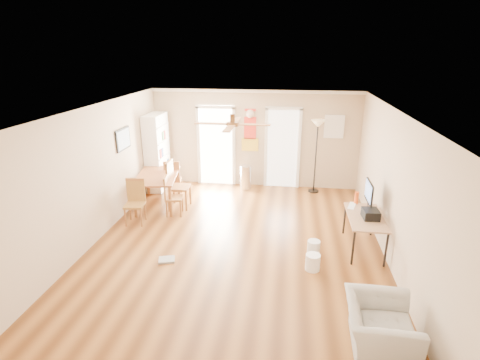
# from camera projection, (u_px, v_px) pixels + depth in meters

# --- Properties ---
(floor) EXTENTS (7.00, 7.00, 0.00)m
(floor) POSITION_uv_depth(u_px,v_px,m) (236.00, 247.00, 7.13)
(floor) COLOR brown
(floor) RESTS_ON ground
(ceiling) EXTENTS (5.50, 7.00, 0.00)m
(ceiling) POSITION_uv_depth(u_px,v_px,m) (235.00, 111.00, 6.26)
(ceiling) COLOR silver
(ceiling) RESTS_ON floor
(wall_back) EXTENTS (5.50, 0.04, 2.60)m
(wall_back) POSITION_uv_depth(u_px,v_px,m) (255.00, 139.00, 9.96)
(wall_back) COLOR beige
(wall_back) RESTS_ON floor
(wall_front) EXTENTS (5.50, 0.04, 2.60)m
(wall_front) POSITION_uv_depth(u_px,v_px,m) (180.00, 311.00, 3.43)
(wall_front) COLOR beige
(wall_front) RESTS_ON floor
(wall_left) EXTENTS (0.04, 7.00, 2.60)m
(wall_left) POSITION_uv_depth(u_px,v_px,m) (92.00, 176.00, 7.05)
(wall_left) COLOR beige
(wall_left) RESTS_ON floor
(wall_right) EXTENTS (0.04, 7.00, 2.60)m
(wall_right) POSITION_uv_depth(u_px,v_px,m) (395.00, 191.00, 6.34)
(wall_right) COLOR beige
(wall_right) RESTS_ON floor
(crown_molding) EXTENTS (5.50, 7.00, 0.08)m
(crown_molding) POSITION_uv_depth(u_px,v_px,m) (235.00, 113.00, 6.28)
(crown_molding) COLOR white
(crown_molding) RESTS_ON wall_back
(kitchen_doorway) EXTENTS (0.90, 0.10, 2.10)m
(kitchen_doorway) POSITION_uv_depth(u_px,v_px,m) (216.00, 147.00, 10.17)
(kitchen_doorway) COLOR white
(kitchen_doorway) RESTS_ON wall_back
(bathroom_doorway) EXTENTS (0.80, 0.10, 2.10)m
(bathroom_doorway) POSITION_uv_depth(u_px,v_px,m) (282.00, 149.00, 9.94)
(bathroom_doorway) COLOR white
(bathroom_doorway) RESTS_ON wall_back
(wall_decal) EXTENTS (0.46, 0.03, 1.10)m
(wall_decal) POSITION_uv_depth(u_px,v_px,m) (250.00, 130.00, 9.88)
(wall_decal) COLOR red
(wall_decal) RESTS_ON wall_back
(ac_grille) EXTENTS (0.50, 0.04, 0.60)m
(ac_grille) POSITION_uv_depth(u_px,v_px,m) (334.00, 127.00, 9.54)
(ac_grille) COLOR white
(ac_grille) RESTS_ON wall_back
(framed_poster) EXTENTS (0.04, 0.66, 0.48)m
(framed_poster) POSITION_uv_depth(u_px,v_px,m) (123.00, 139.00, 8.22)
(framed_poster) COLOR black
(framed_poster) RESTS_ON wall_left
(ceiling_fan) EXTENTS (1.24, 1.24, 0.20)m
(ceiling_fan) POSITION_uv_depth(u_px,v_px,m) (232.00, 124.00, 6.04)
(ceiling_fan) COLOR #593819
(ceiling_fan) RESTS_ON ceiling
(bookshelf) EXTENTS (0.63, 0.98, 2.01)m
(bookshelf) POSITION_uv_depth(u_px,v_px,m) (157.00, 152.00, 9.81)
(bookshelf) COLOR white
(bookshelf) RESTS_ON floor
(dining_table) EXTENTS (1.15, 1.65, 0.76)m
(dining_table) POSITION_uv_depth(u_px,v_px,m) (158.00, 190.00, 8.94)
(dining_table) COLOR #985731
(dining_table) RESTS_ON floor
(dining_chair_right_a) EXTENTS (0.48, 0.48, 1.13)m
(dining_chair_right_a) POSITION_uv_depth(u_px,v_px,m) (179.00, 185.00, 8.75)
(dining_chair_right_a) COLOR #9C6032
(dining_chair_right_a) RESTS_ON floor
(dining_chair_right_b) EXTENTS (0.43, 0.43, 0.91)m
(dining_chair_right_b) POSITION_uv_depth(u_px,v_px,m) (174.00, 196.00, 8.38)
(dining_chair_right_b) COLOR #93572F
(dining_chair_right_b) RESTS_ON floor
(dining_chair_near) EXTENTS (0.44, 0.44, 0.97)m
(dining_chair_near) POSITION_uv_depth(u_px,v_px,m) (134.00, 203.00, 7.94)
(dining_chair_near) COLOR #AA7B36
(dining_chair_near) RESTS_ON floor
(dining_chair_far) EXTENTS (0.46, 0.46, 0.95)m
(dining_chair_far) POSITION_uv_depth(u_px,v_px,m) (173.00, 178.00, 9.47)
(dining_chair_far) COLOR brown
(dining_chair_far) RESTS_ON floor
(trash_can) EXTENTS (0.35, 0.35, 0.65)m
(trash_can) POSITION_uv_depth(u_px,v_px,m) (246.00, 177.00, 10.00)
(trash_can) COLOR silver
(trash_can) RESTS_ON floor
(torchiere_lamp) EXTENTS (0.45, 0.45, 1.91)m
(torchiere_lamp) POSITION_uv_depth(u_px,v_px,m) (316.00, 157.00, 9.58)
(torchiere_lamp) COLOR black
(torchiere_lamp) RESTS_ON floor
(computer_desk) EXTENTS (0.63, 1.26, 0.67)m
(computer_desk) POSITION_uv_depth(u_px,v_px,m) (364.00, 233.00, 6.96)
(computer_desk) COLOR #A67A5A
(computer_desk) RESTS_ON floor
(imac) EXTENTS (0.26, 0.59, 0.56)m
(imac) POSITION_uv_depth(u_px,v_px,m) (369.00, 196.00, 7.05)
(imac) COLOR black
(imac) RESTS_ON computer_desk
(keyboard) EXTENTS (0.22, 0.38, 0.01)m
(keyboard) POSITION_uv_depth(u_px,v_px,m) (352.00, 206.00, 7.28)
(keyboard) COLOR white
(keyboard) RESTS_ON computer_desk
(printer) EXTENTS (0.30, 0.34, 0.17)m
(printer) POSITION_uv_depth(u_px,v_px,m) (371.00, 214.00, 6.74)
(printer) COLOR black
(printer) RESTS_ON computer_desk
(orange_bottle) EXTENTS (0.09, 0.09, 0.25)m
(orange_bottle) POSITION_uv_depth(u_px,v_px,m) (357.00, 198.00, 7.36)
(orange_bottle) COLOR #FA5616
(orange_bottle) RESTS_ON computer_desk
(wastebasket_a) EXTENTS (0.27, 0.27, 0.29)m
(wastebasket_a) POSITION_uv_depth(u_px,v_px,m) (313.00, 262.00, 6.34)
(wastebasket_a) COLOR white
(wastebasket_a) RESTS_ON floor
(wastebasket_b) EXTENTS (0.28, 0.28, 0.27)m
(wastebasket_b) POSITION_uv_depth(u_px,v_px,m) (314.00, 248.00, 6.83)
(wastebasket_b) COLOR silver
(wastebasket_b) RESTS_ON floor
(floor_cloth) EXTENTS (0.33, 0.29, 0.04)m
(floor_cloth) POSITION_uv_depth(u_px,v_px,m) (167.00, 260.00, 6.65)
(floor_cloth) COLOR gray
(floor_cloth) RESTS_ON floor
(armchair) EXTENTS (0.86, 0.98, 0.62)m
(armchair) POSITION_uv_depth(u_px,v_px,m) (380.00, 328.00, 4.62)
(armchair) COLOR #ADADA8
(armchair) RESTS_ON floor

